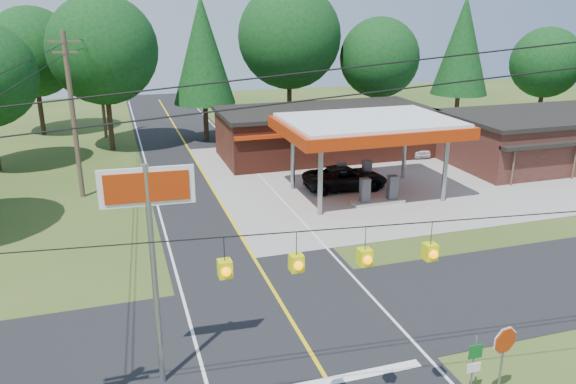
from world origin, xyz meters
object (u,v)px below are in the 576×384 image
object	(u,v)px
sedan_car	(415,147)
big_stop_sign	(150,225)
suv_car	(345,178)
octagonal_stop_sign	(504,347)
gas_canopy	(368,128)

from	to	relation	value
sedan_car	big_stop_sign	size ratio (longest dim) A/B	0.50
suv_car	octagonal_stop_sign	xyz separation A→B (m)	(-3.76, -20.51, 1.19)
gas_canopy	suv_car	bearing A→B (deg)	116.17
gas_canopy	octagonal_stop_sign	bearing A→B (deg)	-103.31
suv_car	big_stop_sign	distance (m)	21.68
big_stop_sign	octagonal_stop_sign	bearing A→B (deg)	-22.86
gas_canopy	octagonal_stop_sign	world-z (taller)	gas_canopy
suv_car	big_stop_sign	size ratio (longest dim) A/B	0.76
big_stop_sign	octagonal_stop_sign	distance (m)	10.86
suv_car	sedan_car	distance (m)	10.89
gas_canopy	octagonal_stop_sign	distance (m)	19.68
gas_canopy	octagonal_stop_sign	size ratio (longest dim) A/B	4.08
gas_canopy	big_stop_sign	xyz separation A→B (m)	(-14.00, -15.01, 1.11)
sedan_car	octagonal_stop_sign	bearing A→B (deg)	-109.32
suv_car	octagonal_stop_sign	distance (m)	20.89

